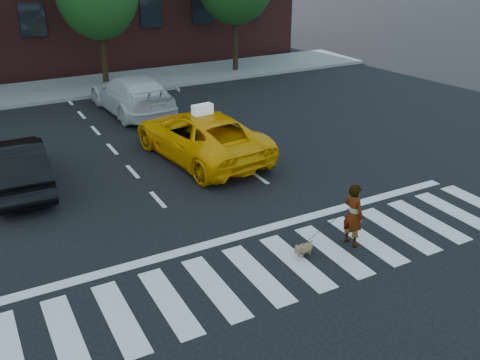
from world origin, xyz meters
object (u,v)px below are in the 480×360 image
(woman, at_px, (353,215))
(white_suv, at_px, (132,94))
(black_sedan, at_px, (17,165))
(taxi, at_px, (201,135))
(dog, at_px, (303,249))

(woman, bearing_deg, white_suv, -2.55)
(black_sedan, bearing_deg, taxi, 178.44)
(woman, distance_m, dog, 1.41)
(white_suv, bearing_deg, woman, 91.84)
(black_sedan, distance_m, white_suv, 7.59)
(taxi, height_order, dog, taxi)
(black_sedan, xyz_separation_m, dog, (5.05, -6.87, -0.51))
(white_suv, distance_m, dog, 12.44)
(black_sedan, bearing_deg, woman, 134.13)
(dog, bearing_deg, white_suv, 75.14)
(black_sedan, height_order, white_suv, white_suv)
(black_sedan, distance_m, dog, 8.54)
(white_suv, height_order, woman, white_suv)
(taxi, bearing_deg, woman, 89.87)
(dog, bearing_deg, woman, -18.01)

